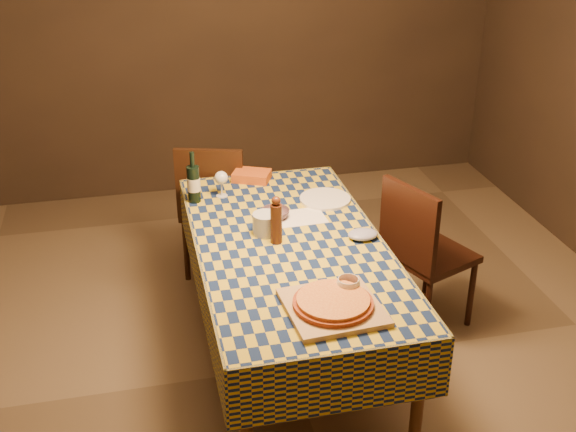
% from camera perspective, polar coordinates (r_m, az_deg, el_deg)
% --- Properties ---
extents(room, '(5.00, 5.10, 2.70)m').
position_cam_1_polar(room, '(3.38, 0.19, 6.46)').
color(room, brown).
rests_on(room, ground).
extents(dining_table, '(0.94, 1.84, 0.77)m').
position_cam_1_polar(dining_table, '(3.66, 0.17, -3.23)').
color(dining_table, brown).
rests_on(dining_table, ground).
extents(cutting_board, '(0.42, 0.42, 0.02)m').
position_cam_1_polar(cutting_board, '(3.11, 3.57, -7.23)').
color(cutting_board, tan).
rests_on(cutting_board, dining_table).
extents(pizza, '(0.40, 0.40, 0.03)m').
position_cam_1_polar(pizza, '(3.10, 3.58, -6.79)').
color(pizza, '#923818').
rests_on(pizza, cutting_board).
extents(pepper_mill, '(0.06, 0.06, 0.25)m').
position_cam_1_polar(pepper_mill, '(3.58, -0.94, -0.40)').
color(pepper_mill, '#4B2211').
rests_on(pepper_mill, dining_table).
extents(bowl, '(0.19, 0.19, 0.05)m').
position_cam_1_polar(bowl, '(3.87, -1.02, 0.18)').
color(bowl, '#5A414B').
rests_on(bowl, dining_table).
extents(wine_glass, '(0.08, 0.08, 0.15)m').
position_cam_1_polar(wine_glass, '(4.09, -5.30, 2.95)').
color(wine_glass, silver).
rests_on(wine_glass, dining_table).
extents(wine_bottle, '(0.10, 0.10, 0.30)m').
position_cam_1_polar(wine_bottle, '(4.05, -7.47, 2.59)').
color(wine_bottle, black).
rests_on(wine_bottle, dining_table).
extents(deli_tub, '(0.16, 0.16, 0.11)m').
position_cam_1_polar(deli_tub, '(3.69, -1.78, -0.61)').
color(deli_tub, '#B7BDBE').
rests_on(deli_tub, dining_table).
extents(takeout_container, '(0.26, 0.23, 0.05)m').
position_cam_1_polar(takeout_container, '(4.33, -2.89, 3.20)').
color(takeout_container, '#B74D18').
rests_on(takeout_container, dining_table).
extents(white_plate, '(0.37, 0.37, 0.02)m').
position_cam_1_polar(white_plate, '(4.07, 2.95, 1.35)').
color(white_plate, white).
rests_on(white_plate, dining_table).
extents(tumbler, '(0.11, 0.11, 0.08)m').
position_cam_1_polar(tumbler, '(3.21, 4.78, -5.58)').
color(tumbler, white).
rests_on(tumbler, dining_table).
extents(flour_patch, '(0.27, 0.21, 0.00)m').
position_cam_1_polar(flour_patch, '(3.88, 1.00, -0.10)').
color(flour_patch, white).
rests_on(flour_patch, dining_table).
extents(flour_bag, '(0.17, 0.14, 0.05)m').
position_cam_1_polar(flour_bag, '(3.68, 5.93, -1.45)').
color(flour_bag, '#9195B9').
rests_on(flour_bag, dining_table).
extents(chair_far, '(0.53, 0.53, 0.93)m').
position_cam_1_polar(chair_far, '(4.65, -5.88, 1.07)').
color(chair_far, black).
rests_on(chair_far, ground).
extents(chair_right, '(0.55, 0.55, 0.93)m').
position_cam_1_polar(chair_right, '(4.15, 10.47, -2.52)').
color(chair_right, black).
rests_on(chair_right, ground).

